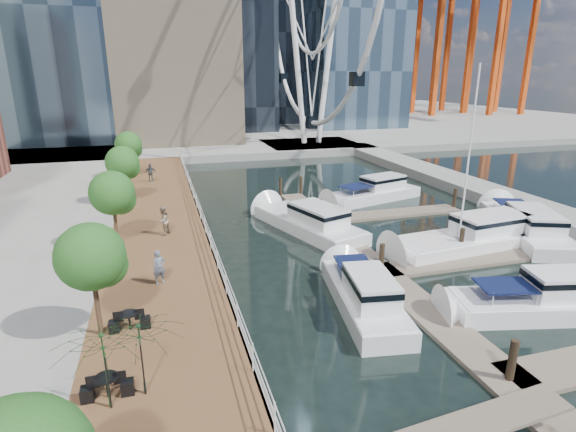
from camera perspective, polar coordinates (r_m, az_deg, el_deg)
The scene contains 16 objects.
ground at distance 19.00m, azimuth 14.88°, elevation -17.84°, with size 520.00×520.00×0.00m, color black.
boardwalk at distance 29.88m, azimuth -15.93°, elevation -3.45°, with size 6.00×60.00×1.00m, color brown.
seawall at distance 29.99m, azimuth -10.20°, elevation -2.96°, with size 0.25×60.00×1.00m, color #595954.
land_far at distance 115.84m, azimuth -12.15°, elevation 11.89°, with size 200.00×114.00×1.00m, color gray.
breakwater at distance 44.92m, azimuth 24.01°, elevation 2.61°, with size 4.00×60.00×1.00m, color gray.
pier at distance 69.64m, azimuth 2.97°, elevation 8.85°, with size 14.00×12.00×1.00m, color gray.
railing at distance 29.65m, azimuth -10.50°, elevation -1.12°, with size 0.10×60.00×1.05m, color white, non-canonical shape.
floating_docks at distance 30.20m, azimuth 18.38°, elevation -3.48°, with size 16.00×34.00×2.60m.
port_cranes at distance 133.15m, azimuth 20.10°, elevation 20.35°, with size 40.00×52.00×38.00m.
street_trees at distance 27.96m, azimuth -21.45°, elevation 2.73°, with size 2.60×42.60×4.60m.
cafe_tables at distance 14.62m, azimuth -20.99°, elevation -24.03°, with size 2.50×13.70×0.74m.
yacht_foreground at distance 24.81m, azimuth 29.47°, elevation -10.81°, with size 2.54×9.46×2.15m, color white, non-canonical shape.
pedestrian_near at distance 22.87m, azimuth -16.04°, elevation -6.28°, with size 0.63×0.41×1.73m, color slate.
pedestrian_mid at distance 29.71m, azimuth -15.59°, elevation -0.58°, with size 0.93×0.72×1.90m, color gray.
pedestrian_far at distance 45.35m, azimuth -17.05°, elevation 5.28°, with size 1.03×0.43×1.76m, color #363F44.
moored_yachts at distance 31.58m, azimuth 20.15°, elevation -3.70°, with size 21.42×33.67×11.50m.
Camera 1 is at (-8.64, -13.06, 10.77)m, focal length 28.00 mm.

